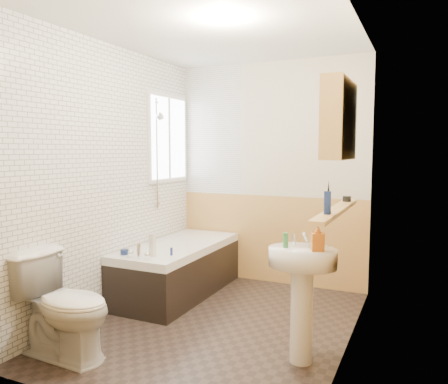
{
  "coord_description": "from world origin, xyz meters",
  "views": [
    {
      "loc": [
        1.6,
        -3.31,
        1.52
      ],
      "look_at": [
        0.0,
        0.15,
        1.15
      ],
      "focal_mm": 35.0,
      "sensor_mm": 36.0,
      "label": 1
    }
  ],
  "objects_px": {
    "bathtub": "(178,267)",
    "pine_shelf": "(336,210)",
    "medicine_cabinet": "(339,120)",
    "sink": "(302,281)",
    "toilet": "(64,306)"
  },
  "relations": [
    {
      "from": "bathtub",
      "to": "pine_shelf",
      "type": "distance_m",
      "value": 2.1
    },
    {
      "from": "medicine_cabinet",
      "to": "sink",
      "type": "bearing_deg",
      "value": -119.09
    },
    {
      "from": "sink",
      "to": "medicine_cabinet",
      "type": "bearing_deg",
      "value": 66.13
    },
    {
      "from": "sink",
      "to": "pine_shelf",
      "type": "distance_m",
      "value": 0.56
    },
    {
      "from": "toilet",
      "to": "pine_shelf",
      "type": "relative_size",
      "value": 0.61
    },
    {
      "from": "sink",
      "to": "bathtub",
      "type": "bearing_deg",
      "value": 154.47
    },
    {
      "from": "sink",
      "to": "pine_shelf",
      "type": "relative_size",
      "value": 0.73
    },
    {
      "from": "toilet",
      "to": "medicine_cabinet",
      "type": "xyz_separation_m",
      "value": [
        1.77,
        0.96,
        1.35
      ]
    },
    {
      "from": "bathtub",
      "to": "toilet",
      "type": "relative_size",
      "value": 2.03
    },
    {
      "from": "toilet",
      "to": "medicine_cabinet",
      "type": "distance_m",
      "value": 2.43
    },
    {
      "from": "bathtub",
      "to": "sink",
      "type": "bearing_deg",
      "value": -30.74
    },
    {
      "from": "toilet",
      "to": "pine_shelf",
      "type": "xyz_separation_m",
      "value": [
        1.8,
        0.79,
        0.71
      ]
    },
    {
      "from": "toilet",
      "to": "sink",
      "type": "distance_m",
      "value": 1.74
    },
    {
      "from": "bathtub",
      "to": "toilet",
      "type": "height_order",
      "value": "toilet"
    },
    {
      "from": "pine_shelf",
      "to": "bathtub",
      "type": "bearing_deg",
      "value": 156.01
    }
  ]
}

